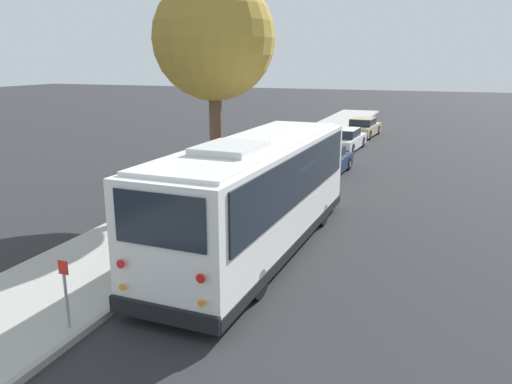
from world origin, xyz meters
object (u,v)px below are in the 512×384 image
Objects in this scene: parked_sedan_navy at (326,162)px; sign_post_far at (126,253)px; street_tree at (215,31)px; fire_hydrant at (276,168)px; sign_post_near at (66,293)px; parked_sedan_white at (345,140)px; parked_sedan_tan at (363,128)px; shuttle_bus at (257,190)px.

sign_post_far is at bearing 177.25° from parked_sedan_navy.
street_tree reaches higher than fire_hydrant.
street_tree reaches higher than sign_post_near.
parked_sedan_white is 3.33× the size of sign_post_near.
parked_sedan_tan is 28.90m from sign_post_near.
shuttle_bus is 8.72m from fire_hydrant.
sign_post_far is (2.01, 0.00, 0.08)m from sign_post_near.
parked_sedan_navy reaches higher than fire_hydrant.
parked_sedan_tan is (12.84, 0.20, 0.02)m from parked_sedan_navy.
sign_post_far is at bearing -178.28° from parked_sedan_tan.
sign_post_near is (-28.87, 1.34, 0.28)m from parked_sedan_tan.
street_tree is at bearing 166.49° from fire_hydrant.
parked_sedan_navy is at bearing -24.13° from street_tree.
street_tree is at bearing 159.37° from parked_sedan_navy.
shuttle_bus is at bearing -28.53° from sign_post_far.
parked_sedan_tan is 20.04m from street_tree.
shuttle_bus is 2.18× the size of parked_sedan_tan.
parked_sedan_tan is 15.04m from fire_hydrant.
shuttle_bus is at bearing -143.34° from street_tree.
fire_hydrant is at bearing 1.08° from sign_post_near.
sign_post_near is at bearing 178.03° from parked_sedan_navy.
parked_sedan_tan is 2.92× the size of sign_post_far.
parked_sedan_tan is (23.31, 0.59, -1.17)m from shuttle_bus.
shuttle_bus is 6.97m from street_tree.
parked_sedan_tan is at bearing -6.12° from fire_hydrant.
shuttle_bus reaches higher than parked_sedan_white.
sign_post_far reaches higher than parked_sedan_navy.
street_tree is at bearing 38.49° from shuttle_bus.
parked_sedan_white is at bearing 4.26° from shuttle_bus.
sign_post_far is (-3.55, 1.93, -0.81)m from shuttle_bus.
parked_sedan_navy is 8.88m from street_tree.
street_tree is 10.74× the size of fire_hydrant.
shuttle_bus is 2.37× the size of parked_sedan_navy.
parked_sedan_navy is at bearing -174.54° from parked_sedan_tan.
sign_post_near is 0.89× the size of sign_post_far.
fire_hydrant is (11.90, 0.26, -0.41)m from sign_post_far.
shuttle_bus is 7.10× the size of sign_post_near.
shuttle_bus reaches higher than fire_hydrant.
street_tree is (4.26, 3.17, 4.51)m from shuttle_bus.
sign_post_far reaches higher than parked_sedan_tan.
shuttle_bus is 23.35m from parked_sedan_tan.
parked_sedan_tan is 3.26× the size of sign_post_near.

